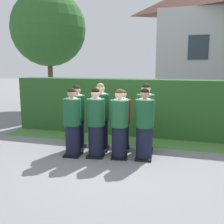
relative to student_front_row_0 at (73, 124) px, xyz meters
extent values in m
plane|color=slate|center=(0.87, 0.13, -0.79)|extent=(60.00, 60.00, 0.00)
cylinder|color=black|center=(0.00, 0.00, -0.41)|extent=(0.36, 0.36, 0.76)
cube|color=black|center=(0.00, 0.00, -0.76)|extent=(0.43, 0.51, 0.05)
cylinder|color=#19512D|center=(0.00, 0.00, 0.29)|extent=(0.43, 0.43, 0.63)
cylinder|color=white|center=(0.00, 0.00, 0.61)|extent=(0.27, 0.27, 0.03)
cube|color=gold|center=(-0.02, 0.20, 0.41)|extent=(0.04, 0.02, 0.28)
sphere|color=tan|center=(0.00, 0.00, 0.73)|extent=(0.21, 0.21, 0.21)
sphere|color=black|center=(0.00, 0.00, 0.77)|extent=(0.20, 0.20, 0.20)
cylinder|color=black|center=(0.55, 0.10, -0.41)|extent=(0.36, 0.36, 0.76)
cube|color=black|center=(0.55, 0.10, -0.76)|extent=(0.43, 0.52, 0.05)
cylinder|color=#19512D|center=(0.55, 0.10, 0.29)|extent=(0.43, 0.43, 0.63)
cylinder|color=white|center=(0.55, 0.10, 0.61)|extent=(0.27, 0.27, 0.03)
cube|color=navy|center=(0.53, 0.31, 0.42)|extent=(0.04, 0.02, 0.28)
sphere|color=beige|center=(0.55, 0.10, 0.73)|extent=(0.22, 0.22, 0.22)
sphere|color=black|center=(0.55, 0.10, 0.77)|extent=(0.20, 0.20, 0.20)
cylinder|color=black|center=(1.11, 0.18, -0.41)|extent=(0.36, 0.36, 0.75)
cube|color=black|center=(1.11, 0.18, -0.76)|extent=(0.47, 0.54, 0.05)
cylinder|color=#1E5B33|center=(1.11, 0.18, 0.28)|extent=(0.43, 0.43, 0.62)
cylinder|color=white|center=(1.11, 0.18, 0.60)|extent=(0.26, 0.26, 0.03)
cube|color=#236038|center=(1.07, 0.38, 0.40)|extent=(0.04, 0.02, 0.27)
sphere|color=beige|center=(1.11, 0.18, 0.72)|extent=(0.21, 0.21, 0.21)
sphere|color=#472D19|center=(1.11, 0.18, 0.75)|extent=(0.20, 0.20, 0.20)
cylinder|color=black|center=(1.69, 0.25, -0.40)|extent=(0.37, 0.37, 0.77)
cube|color=black|center=(1.69, 0.25, -0.76)|extent=(0.43, 0.51, 0.05)
cylinder|color=#19512D|center=(1.69, 0.25, 0.30)|extent=(0.43, 0.43, 0.63)
cylinder|color=white|center=(1.69, 0.25, 0.62)|extent=(0.27, 0.27, 0.03)
cube|color=navy|center=(1.67, 0.46, 0.42)|extent=(0.04, 0.02, 0.28)
sphere|color=tan|center=(1.69, 0.25, 0.74)|extent=(0.22, 0.22, 0.22)
sphere|color=black|center=(1.69, 0.25, 0.78)|extent=(0.20, 0.20, 0.20)
cylinder|color=black|center=(-0.12, 0.53, -0.40)|extent=(0.37, 0.37, 0.77)
cube|color=black|center=(-0.12, 0.53, -0.76)|extent=(0.48, 0.55, 0.05)
cylinder|color=#19512D|center=(-0.12, 0.53, 0.31)|extent=(0.44, 0.44, 0.64)
cylinder|color=white|center=(-0.12, 0.53, 0.63)|extent=(0.27, 0.27, 0.03)
cube|color=#236038|center=(-0.16, 0.73, 0.43)|extent=(0.04, 0.02, 0.28)
sphere|color=tan|center=(-0.12, 0.53, 0.75)|extent=(0.22, 0.22, 0.22)
sphere|color=black|center=(-0.12, 0.53, 0.79)|extent=(0.20, 0.20, 0.20)
cylinder|color=black|center=(0.50, 0.62, -0.39)|extent=(0.38, 0.38, 0.80)
cube|color=black|center=(0.50, 0.62, -0.76)|extent=(0.48, 0.56, 0.05)
cylinder|color=#144728|center=(0.50, 0.62, 0.34)|extent=(0.45, 0.45, 0.66)
cylinder|color=white|center=(0.50, 0.62, 0.67)|extent=(0.28, 0.28, 0.03)
cube|color=gold|center=(0.46, 0.83, 0.47)|extent=(0.04, 0.02, 0.29)
sphere|color=beige|center=(0.50, 0.62, 0.80)|extent=(0.23, 0.23, 0.23)
sphere|color=olive|center=(0.50, 0.62, 0.84)|extent=(0.21, 0.21, 0.21)
cylinder|color=black|center=(1.05, 0.73, -0.43)|extent=(0.35, 0.35, 0.72)
cube|color=black|center=(1.05, 0.73, -0.76)|extent=(0.43, 0.50, 0.05)
cylinder|color=#AD191E|center=(1.05, 0.73, 0.23)|extent=(0.41, 0.41, 0.60)
cylinder|color=white|center=(1.05, 0.73, 0.54)|extent=(0.25, 0.25, 0.03)
cube|color=navy|center=(1.02, 0.93, 0.35)|extent=(0.04, 0.02, 0.26)
sphere|color=beige|center=(1.05, 0.73, 0.65)|extent=(0.20, 0.20, 0.20)
sphere|color=#472D19|center=(1.05, 0.73, 0.69)|extent=(0.19, 0.19, 0.19)
cylinder|color=black|center=(1.62, 0.82, -0.39)|extent=(0.38, 0.38, 0.80)
cube|color=black|center=(1.62, 0.82, -0.76)|extent=(0.44, 0.53, 0.05)
cylinder|color=#1E5B33|center=(1.62, 0.82, 0.34)|extent=(0.45, 0.45, 0.66)
cylinder|color=white|center=(1.62, 0.82, 0.67)|extent=(0.28, 0.28, 0.03)
cube|color=#236038|center=(1.60, 1.04, 0.47)|extent=(0.04, 0.02, 0.29)
sphere|color=beige|center=(1.62, 0.82, 0.80)|extent=(0.23, 0.23, 0.23)
sphere|color=black|center=(1.62, 0.82, 0.84)|extent=(0.21, 0.21, 0.21)
cube|color=#285623|center=(0.87, 2.41, 0.09)|extent=(7.53, 0.70, 1.74)
cube|color=#2D3842|center=(2.91, 7.30, 2.17)|extent=(0.90, 0.04, 1.10)
cylinder|color=brown|center=(-3.91, 5.98, 0.31)|extent=(0.24, 0.24, 2.20)
sphere|color=#2D6028|center=(-3.91, 5.98, 3.07)|extent=(3.52, 3.52, 3.52)
cube|color=#477A38|center=(0.87, 1.61, -0.78)|extent=(7.53, 0.90, 0.01)
camera|label=1|loc=(2.68, -5.71, 1.40)|focal=42.74mm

